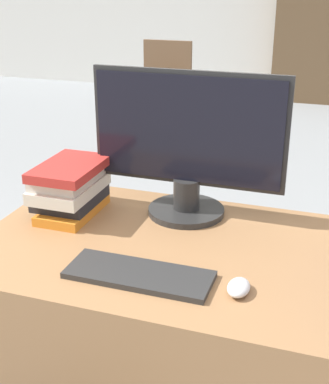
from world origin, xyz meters
TOP-DOWN VIEW (x-y plane):
  - desk at (0.00, 0.36)m, footprint 1.15×0.73m
  - monitor at (-0.03, 0.59)m, footprint 0.62×0.25m
  - keyboard at (-0.03, 0.17)m, footprint 0.38×0.14m
  - mouse at (0.23, 0.18)m, footprint 0.06×0.09m
  - book_stack at (-0.39, 0.48)m, footprint 0.19×0.28m
  - far_chair at (-1.10, 3.52)m, footprint 0.44×0.44m

SIDE VIEW (x-z plane):
  - desk at x=0.00m, z-range 0.00..0.72m
  - far_chair at x=-1.10m, z-range 0.06..0.96m
  - keyboard at x=-0.03m, z-range 0.72..0.74m
  - mouse at x=0.23m, z-range 0.72..0.75m
  - book_stack at x=-0.39m, z-range 0.72..0.90m
  - monitor at x=-0.03m, z-range 0.72..1.19m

